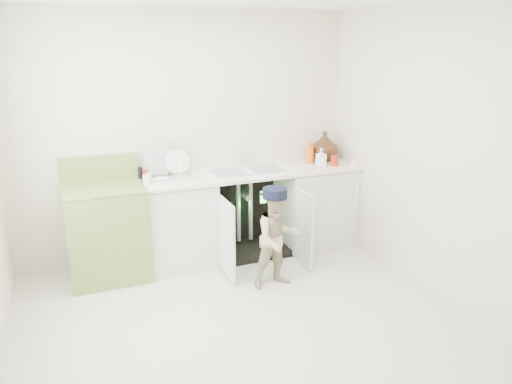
# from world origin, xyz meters

# --- Properties ---
(ground) EXTENTS (3.50, 3.50, 0.00)m
(ground) POSITION_xyz_m (0.00, 0.00, 0.00)
(ground) COLOR #B9B1A2
(ground) RESTS_ON ground
(room_shell) EXTENTS (6.00, 5.50, 1.26)m
(room_shell) POSITION_xyz_m (0.00, 0.00, 1.25)
(room_shell) COLOR beige
(room_shell) RESTS_ON ground
(counter_run) EXTENTS (2.44, 1.02, 1.22)m
(counter_run) POSITION_xyz_m (0.58, 1.21, 0.47)
(counter_run) COLOR silver
(counter_run) RESTS_ON ground
(avocado_stove) EXTENTS (0.73, 0.65, 1.13)m
(avocado_stove) POSITION_xyz_m (-0.89, 1.18, 0.47)
(avocado_stove) COLOR olive
(avocado_stove) RESTS_ON ground
(repair_worker) EXTENTS (0.46, 0.65, 0.94)m
(repair_worker) POSITION_xyz_m (0.53, 0.40, 0.48)
(repair_worker) COLOR #C9B390
(repair_worker) RESTS_ON ground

